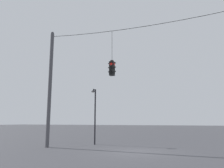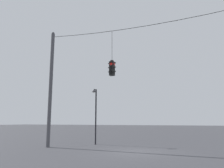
% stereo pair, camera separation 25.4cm
% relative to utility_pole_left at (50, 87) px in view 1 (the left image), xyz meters
% --- Properties ---
extents(ground_plane, '(200.00, 200.00, 0.00)m').
position_rel_utility_pole_left_xyz_m(ground_plane, '(6.90, -0.28, -4.59)').
color(ground_plane, '#424247').
extents(utility_pole_left, '(0.28, 0.28, 9.21)m').
position_rel_utility_pole_left_xyz_m(utility_pole_left, '(0.00, 0.00, 0.00)').
color(utility_pole_left, '#4C4C51').
rests_on(utility_pole_left, ground_plane).
extents(span_wire, '(13.81, 0.03, 0.33)m').
position_rel_utility_pole_left_xyz_m(span_wire, '(6.90, 0.00, 4.00)').
color(span_wire, black).
extents(traffic_light_near_left_pole, '(0.58, 0.58, 3.36)m').
position_rel_utility_pole_left_xyz_m(traffic_light_near_left_pole, '(5.21, -0.00, 1.10)').
color(traffic_light_near_left_pole, black).
extents(street_lamp, '(0.39, 0.68, 4.72)m').
position_rel_utility_pole_left_xyz_m(street_lamp, '(2.53, 2.95, -1.40)').
color(street_lamp, black).
rests_on(street_lamp, ground_plane).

